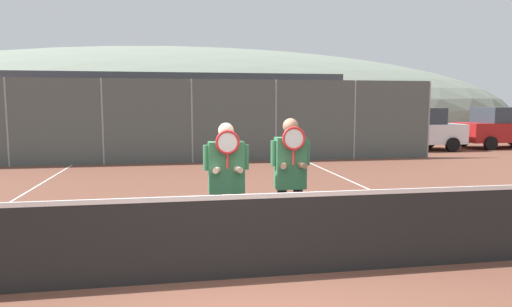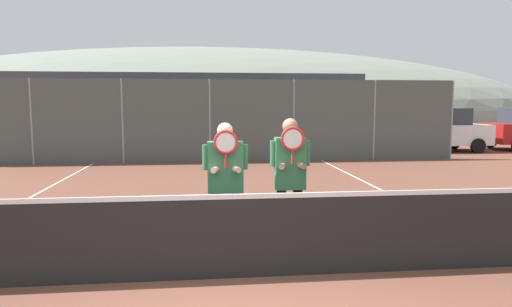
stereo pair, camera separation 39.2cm
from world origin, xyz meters
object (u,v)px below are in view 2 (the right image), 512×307
Objects in this scene: car_right_of_center at (435,129)px; car_center at (325,130)px; player_center_left at (290,174)px; car_far_left at (79,131)px; player_leftmost at (225,177)px; car_left_of_center at (208,131)px.

car_center is at bearing 179.95° from car_right_of_center.
player_center_left is 13.68m from car_far_left.
car_right_of_center is at bearing -0.05° from car_center.
player_center_left is 0.44× the size of car_center.
player_leftmost is at bearing -110.53° from car_center.
player_leftmost is 0.97× the size of player_center_left.
car_left_of_center is at bearing 90.83° from player_leftmost.
car_far_left is 4.96m from car_left_of_center.
car_right_of_center is (9.53, 0.07, -0.01)m from car_left_of_center.
player_leftmost is 0.41× the size of car_left_of_center.
car_right_of_center is at bearing -0.11° from car_far_left.
player_leftmost is 0.87m from player_center_left.
car_right_of_center is (8.49, 12.26, -0.15)m from player_center_left.
car_left_of_center is at bearing -179.10° from car_center.
player_center_left is 12.82m from car_center.
car_center reaches higher than car_right_of_center.
player_center_left is at bearing -124.70° from car_right_of_center.
car_far_left is 1.07× the size of car_right_of_center.
player_center_left is 0.40× the size of car_far_left.
car_center is (9.73, -0.02, -0.01)m from car_far_left.
car_center is (3.73, 12.27, -0.13)m from player_center_left.
car_left_of_center is (4.96, -0.10, -0.03)m from car_far_left.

